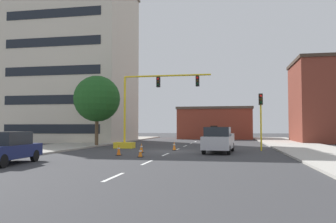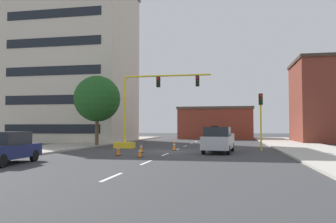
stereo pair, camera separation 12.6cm
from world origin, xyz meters
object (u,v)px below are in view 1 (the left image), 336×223
traffic_light_pole_right (261,109)px  traffic_cone_roadside_d (174,146)px  tree_left_near (97,99)px  pickup_truck_silver (219,140)px  traffic_signal_gantry (136,124)px  traffic_cone_roadside_c (140,152)px  sedan_navy_near_left (6,148)px  traffic_cone_roadside_b (119,150)px  traffic_cone_roadside_a (141,148)px

traffic_light_pole_right → traffic_cone_roadside_d: size_ratio=6.32×
tree_left_near → traffic_light_pole_right: bearing=-11.7°
tree_left_near → pickup_truck_silver: tree_left_near is taller
traffic_signal_gantry → traffic_cone_roadside_d: bearing=-27.6°
traffic_cone_roadside_c → tree_left_near: bearing=124.9°
traffic_cone_roadside_d → sedan_navy_near_left: bearing=-120.7°
traffic_cone_roadside_d → traffic_signal_gantry: bearing=152.4°
traffic_light_pole_right → traffic_cone_roadside_c: (-8.42, -7.52, -3.21)m
traffic_cone_roadside_d → traffic_light_pole_right: bearing=6.3°
traffic_signal_gantry → traffic_cone_roadside_d: size_ratio=11.87×
traffic_cone_roadside_b → traffic_cone_roadside_d: (3.00, 5.71, -0.01)m
pickup_truck_silver → traffic_cone_roadside_c: bearing=-136.1°
pickup_truck_silver → sedan_navy_near_left: size_ratio=1.20×
traffic_cone_roadside_c → traffic_cone_roadside_b: bearing=151.3°
traffic_light_pole_right → traffic_cone_roadside_d: 7.95m
sedan_navy_near_left → traffic_cone_roadside_c: 8.04m
traffic_cone_roadside_a → traffic_cone_roadside_d: traffic_cone_roadside_d is taller
traffic_cone_roadside_b → traffic_cone_roadside_d: 6.45m
traffic_signal_gantry → pickup_truck_silver: bearing=-27.2°
traffic_light_pole_right → traffic_cone_roadside_b: (-10.26, -6.51, -3.14)m
pickup_truck_silver → traffic_cone_roadside_c: (-4.99, -4.80, -0.66)m
traffic_light_pole_right → traffic_cone_roadside_c: bearing=-138.2°
tree_left_near → traffic_cone_roadside_d: bearing=-25.2°
traffic_light_pole_right → traffic_cone_roadside_d: traffic_light_pole_right is taller
traffic_light_pole_right → tree_left_near: tree_left_near is taller
traffic_cone_roadside_b → traffic_cone_roadside_c: bearing=-28.7°
tree_left_near → traffic_cone_roadside_c: bearing=-55.1°
tree_left_near → traffic_cone_roadside_a: size_ratio=9.95×
traffic_signal_gantry → traffic_cone_roadside_b: (0.94, -7.78, -1.85)m
traffic_cone_roadside_b → traffic_cone_roadside_d: traffic_cone_roadside_b is taller
traffic_light_pole_right → traffic_cone_roadside_a: traffic_light_pole_right is taller
traffic_cone_roadside_c → traffic_signal_gantry: bearing=107.5°
traffic_light_pole_right → traffic_cone_roadside_a: size_ratio=6.57×
traffic_light_pole_right → traffic_cone_roadside_c: traffic_light_pole_right is taller
pickup_truck_silver → traffic_cone_roadside_b: (-6.82, -3.79, -0.59)m
sedan_navy_near_left → traffic_cone_roadside_c: (5.98, 5.35, -0.57)m
traffic_cone_roadside_c → traffic_cone_roadside_d: (1.17, 6.72, 0.06)m
traffic_light_pole_right → sedan_navy_near_left: (-14.40, -12.87, -2.64)m
tree_left_near → sedan_navy_near_left: size_ratio=1.57×
traffic_cone_roadside_a → traffic_cone_roadside_c: (0.95, -3.84, -0.05)m
traffic_signal_gantry → traffic_cone_roadside_b: traffic_signal_gantry is taller
pickup_truck_silver → traffic_cone_roadside_a: (-5.94, -0.96, -0.62)m
traffic_signal_gantry → traffic_cone_roadside_d: 4.82m
sedan_navy_near_left → pickup_truck_silver: bearing=42.8°
traffic_light_pole_right → tree_left_near: bearing=168.3°
tree_left_near → sedan_navy_near_left: tree_left_near is taller
pickup_truck_silver → sedan_navy_near_left: pickup_truck_silver is taller
traffic_cone_roadside_a → traffic_cone_roadside_c: traffic_cone_roadside_a is taller
traffic_light_pole_right → pickup_truck_silver: traffic_light_pole_right is taller
traffic_signal_gantry → tree_left_near: 5.84m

